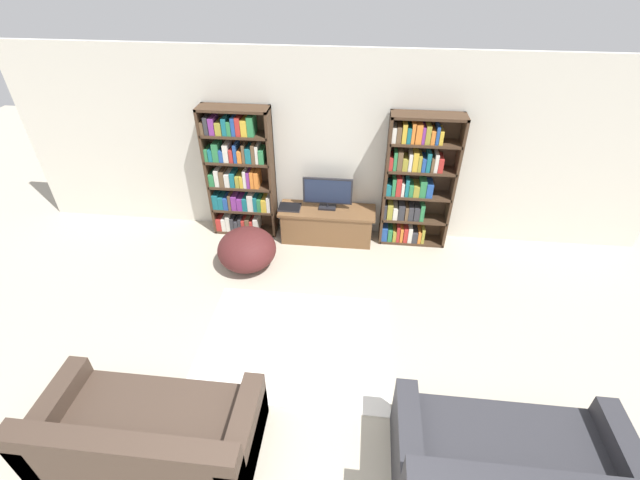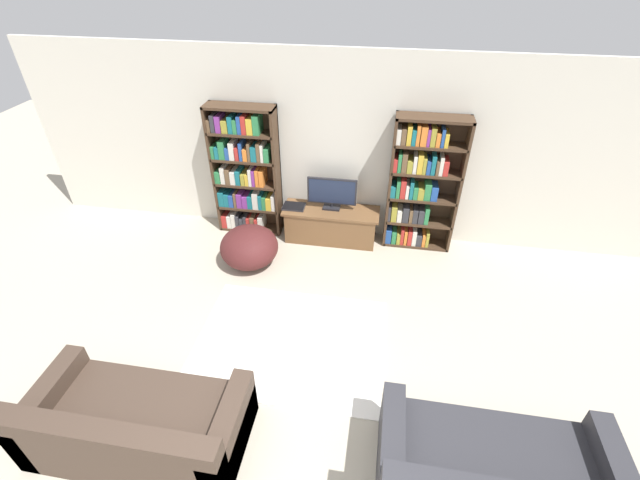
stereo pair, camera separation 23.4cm
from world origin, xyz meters
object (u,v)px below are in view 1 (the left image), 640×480
object	(u,v)px
couch_left_sectional	(149,436)
couch_right_sofa	(512,473)
television	(328,193)
laptop	(290,207)
tv_stand	(327,224)
beanbag_ottoman	(247,249)
bookshelf_left	(239,174)
bookshelf_right	(415,182)

from	to	relation	value
couch_left_sectional	couch_right_sofa	world-z (taller)	couch_right_sofa
television	laptop	bearing A→B (deg)	-173.42
television	tv_stand	bearing A→B (deg)	-90.00
beanbag_ottoman	bookshelf_left	bearing A→B (deg)	106.79
tv_stand	couch_left_sectional	distance (m)	3.57
laptop	couch_right_sofa	size ratio (longest dim) A/B	0.17
laptop	couch_left_sectional	xyz separation A→B (m)	(-0.65, -3.35, -0.26)
bookshelf_left	bookshelf_right	bearing A→B (deg)	0.07
bookshelf_left	couch_right_sofa	distance (m)	4.65
bookshelf_left	couch_left_sectional	xyz separation A→B (m)	(0.07, -3.47, -0.68)
television	laptop	xyz separation A→B (m)	(-0.54, -0.06, -0.23)
bookshelf_left	television	xyz separation A→B (m)	(1.26, -0.06, -0.18)
bookshelf_right	tv_stand	bearing A→B (deg)	-174.65
couch_right_sofa	beanbag_ottoman	world-z (taller)	couch_right_sofa
tv_stand	couch_left_sectional	xyz separation A→B (m)	(-1.19, -3.36, 0.00)
tv_stand	laptop	distance (m)	0.60
couch_left_sectional	beanbag_ottoman	distance (m)	2.63
television	beanbag_ottoman	world-z (taller)	television
bookshelf_right	bookshelf_left	bearing A→B (deg)	-179.93
bookshelf_right	couch_right_sofa	bearing A→B (deg)	-80.32
beanbag_ottoman	television	bearing A→B (deg)	38.33
couch_left_sectional	television	bearing A→B (deg)	70.81
tv_stand	television	distance (m)	0.50
couch_right_sofa	tv_stand	bearing A→B (deg)	117.72
television	couch_right_sofa	size ratio (longest dim) A/B	0.38
couch_right_sofa	beanbag_ottoman	xyz separation A→B (m)	(-2.77, 2.62, -0.02)
bookshelf_right	laptop	world-z (taller)	bookshelf_right
bookshelf_right	couch_left_sectional	bearing A→B (deg)	-124.22
bookshelf_left	couch_right_sofa	world-z (taller)	bookshelf_left
television	laptop	size ratio (longest dim) A/B	2.20
bookshelf_right	couch_right_sofa	size ratio (longest dim) A/B	1.05
bookshelf_right	beanbag_ottoman	distance (m)	2.43
bookshelf_right	couch_left_sectional	size ratio (longest dim) A/B	1.04
tv_stand	beanbag_ottoman	bearing A→B (deg)	-143.38
television	couch_right_sofa	world-z (taller)	television
bookshelf_left	couch_left_sectional	world-z (taller)	bookshelf_left
bookshelf_left	laptop	bearing A→B (deg)	-9.57
laptop	couch_left_sectional	world-z (taller)	couch_left_sectional
television	beanbag_ottoman	xyz separation A→B (m)	(-1.00, -0.79, -0.48)
bookshelf_left	television	distance (m)	1.27
bookshelf_right	television	distance (m)	1.19
couch_right_sofa	bookshelf_left	bearing A→B (deg)	131.05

